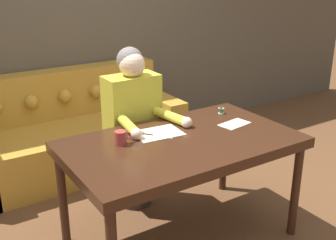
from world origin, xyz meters
TOP-DOWN VIEW (x-y plane):
  - ground_plane at (0.00, 0.00)m, footprint 16.00×16.00m
  - wall_back at (0.00, 1.89)m, footprint 8.00×0.06m
  - dining_table at (-0.11, -0.05)m, footprint 1.53×0.90m
  - couch at (-0.33, 1.46)m, footprint 1.97×0.87m
  - person at (-0.16, 0.55)m, footprint 0.48×0.62m
  - pattern_paper_main at (-0.19, 0.13)m, footprint 0.34×0.25m
  - pattern_paper_offcut at (0.37, -0.01)m, footprint 0.24×0.17m
  - scissors at (-0.26, 0.14)m, footprint 0.21×0.21m
  - mug at (-0.48, 0.10)m, footprint 0.11×0.08m
  - thread_spool at (0.43, 0.22)m, footprint 0.04×0.04m

SIDE VIEW (x-z plane):
  - ground_plane at x=0.00m, z-range 0.00..0.00m
  - couch at x=-0.33m, z-range -0.13..0.76m
  - person at x=-0.16m, z-range 0.01..1.28m
  - dining_table at x=-0.11m, z-range 0.31..1.07m
  - pattern_paper_main at x=-0.19m, z-range 0.76..0.76m
  - pattern_paper_offcut at x=0.37m, z-range 0.76..0.76m
  - scissors at x=-0.26m, z-range 0.76..0.76m
  - thread_spool at x=0.43m, z-range 0.76..0.80m
  - mug at x=-0.48m, z-range 0.76..0.85m
  - wall_back at x=0.00m, z-range 0.00..2.60m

